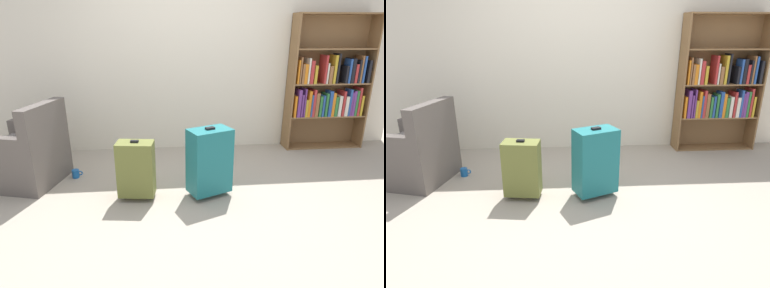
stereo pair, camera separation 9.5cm
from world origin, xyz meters
The scene contains 7 objects.
ground_plane centered at (0.00, 0.00, 0.00)m, with size 10.43×10.43×0.00m, color #9E9384.
back_wall centered at (0.00, 1.72, 1.30)m, with size 5.96×0.10×2.60m, color beige.
bookshelf centered at (1.91, 1.53, 0.87)m, with size 1.11×0.28×1.81m.
armchair centered at (-1.84, 0.69, 0.32)m, with size 0.86×0.86×0.90m.
mug centered at (-1.37, 0.76, 0.05)m, with size 0.12×0.08×0.10m.
suitcase_teal centered at (0.09, 0.20, 0.38)m, with size 0.47×0.38×0.73m.
suitcase_olive centered at (-0.64, 0.20, 0.32)m, with size 0.38×0.25×0.62m.
Camera 2 is at (-0.28, -2.75, 1.61)m, focal length 30.30 mm.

